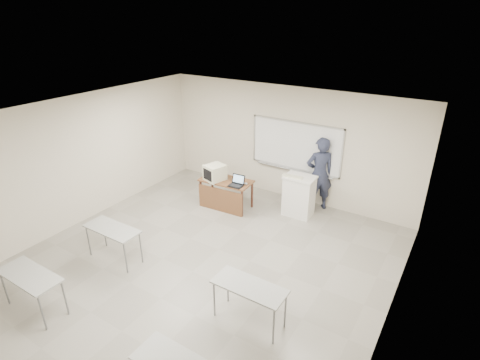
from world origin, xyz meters
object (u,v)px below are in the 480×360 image
Objects in this scene: crt_monitor at (215,173)px; mouse at (246,183)px; keyboard at (292,177)px; whiteboard at (296,147)px; presenter at (319,174)px; instructor_desk at (224,190)px; laptop at (237,183)px; podium at (299,196)px.

mouse is at bearing 28.61° from crt_monitor.
whiteboard is at bearing 106.82° from keyboard.
mouse is 0.06× the size of presenter.
crt_monitor is (-1.50, -1.49, -0.53)m from whiteboard.
crt_monitor is 1.95m from keyboard.
laptop reaches higher than instructor_desk.
instructor_desk is 2.68× the size of keyboard.
crt_monitor is (-2.00, -0.72, 0.43)m from podium.
keyboard is at bearing 10.00° from mouse.
podium is at bearing 36.19° from crt_monitor.
whiteboard is at bearing 46.13° from instructor_desk.
instructor_desk is 1.79m from keyboard.
crt_monitor is at bearing -161.69° from podium.
crt_monitor is at bearing -8.73° from presenter.
mouse is at bearing -162.47° from keyboard.
crt_monitor is 1.42× the size of laptop.
whiteboard reaches higher than instructor_desk.
keyboard is (1.60, 0.59, 0.52)m from instructor_desk.
presenter is at bearing 28.84° from instructor_desk.
presenter is (0.42, 0.69, -0.09)m from keyboard.
mouse is at bearing -157.00° from podium.
keyboard is at bearing 22.95° from laptop.
crt_monitor is 0.66m from laptop.
laptop is (0.40, -0.01, 0.28)m from instructor_desk.
whiteboard is 5.15× the size of crt_monitor.
presenter is at bearing 46.05° from crt_monitor.
crt_monitor is (-0.25, -0.01, 0.42)m from instructor_desk.
whiteboard is 1.87× the size of instructor_desk.
presenter is at bearing 63.41° from podium.
whiteboard reaches higher than podium.
mouse is at bearing 12.65° from instructor_desk.
keyboard reaches higher than mouse.
keyboard is (1.05, 0.43, 0.28)m from mouse.
instructor_desk is at bearing -6.06° from presenter.
laptop is at bearing 16.38° from crt_monitor.
whiteboard is 0.95m from presenter.
mouse is at bearing 45.48° from laptop.
podium is 2.15× the size of crt_monitor.
keyboard is 0.81m from presenter.
laptop is at bearing -119.75° from whiteboard.
mouse is (0.55, 0.16, 0.24)m from instructor_desk.
presenter is (2.27, 1.30, 0.01)m from crt_monitor.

